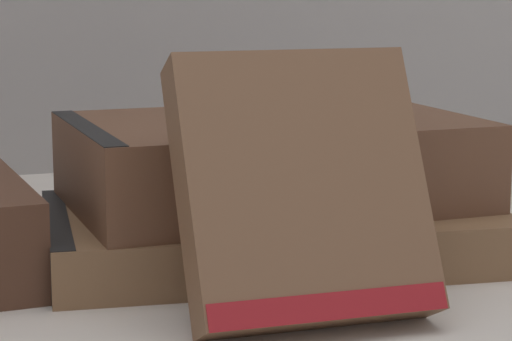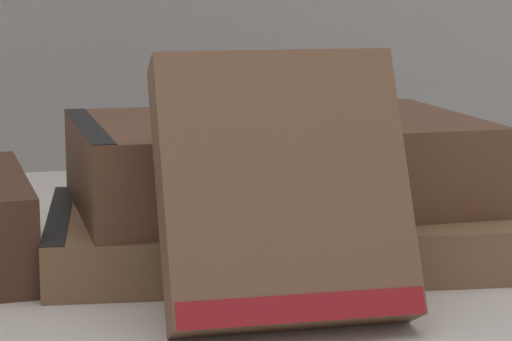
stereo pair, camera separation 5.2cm
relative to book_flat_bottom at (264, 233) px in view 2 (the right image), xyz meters
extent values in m
plane|color=beige|center=(-0.06, -0.03, -0.01)|extent=(3.00, 3.00, 0.00)
cube|color=brown|center=(0.01, 0.00, 0.00)|extent=(0.26, 0.17, 0.03)
cube|color=black|center=(-0.11, 0.01, 0.00)|extent=(0.03, 0.15, 0.03)
cube|color=brown|center=(0.01, 0.01, 0.04)|extent=(0.23, 0.16, 0.05)
cube|color=black|center=(-0.10, 0.01, 0.04)|extent=(0.02, 0.14, 0.05)
cube|color=brown|center=(-0.02, -0.11, 0.05)|extent=(0.11, 0.08, 0.12)
cube|color=maroon|center=(-0.02, -0.13, 0.00)|extent=(0.11, 0.03, 0.02)
cylinder|color=silver|center=(0.04, 0.00, 0.07)|extent=(0.04, 0.04, 0.01)
torus|color=tan|center=(0.04, 0.00, 0.07)|extent=(0.05, 0.05, 0.01)
sphere|color=tan|center=(0.04, 0.02, 0.07)|extent=(0.01, 0.01, 0.01)
torus|color=black|center=(-0.07, 0.18, -0.01)|extent=(0.05, 0.05, 0.00)
torus|color=black|center=(-0.02, 0.18, -0.01)|extent=(0.05, 0.05, 0.00)
cylinder|color=black|center=(-0.05, 0.18, -0.01)|extent=(0.02, 0.01, 0.00)
camera|label=1|loc=(-0.18, -0.55, 0.14)|focal=75.00mm
camera|label=2|loc=(-0.13, -0.57, 0.14)|focal=75.00mm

